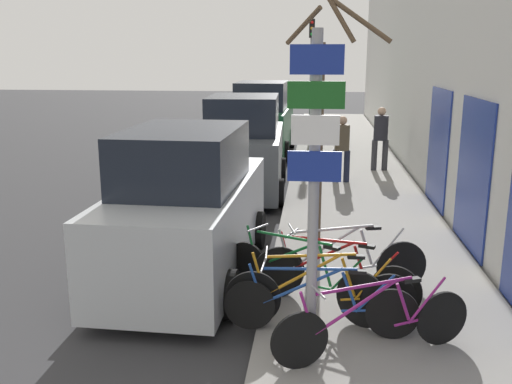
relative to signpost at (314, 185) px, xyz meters
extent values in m
plane|color=#333335|center=(-1.64, 7.14, -2.05)|extent=(80.00, 80.00, 0.00)
cube|color=gray|center=(0.96, 9.94, -1.98)|extent=(3.20, 32.00, 0.15)
cube|color=silver|center=(2.71, 9.94, 1.20)|extent=(0.20, 32.00, 6.50)
cube|color=navy|center=(2.59, 3.96, -0.66)|extent=(0.03, 1.88, 2.47)
cube|color=navy|center=(2.59, 6.75, -0.66)|extent=(0.03, 1.88, 2.47)
cylinder|color=#939399|center=(0.00, 0.01, -0.20)|extent=(0.11, 0.11, 3.40)
cube|color=navy|center=(0.00, -0.05, 1.22)|extent=(0.51, 0.02, 0.28)
cube|color=#19591E|center=(0.00, -0.05, 0.89)|extent=(0.55, 0.02, 0.26)
cube|color=white|center=(0.00, -0.05, 0.55)|extent=(0.46, 0.02, 0.29)
cube|color=navy|center=(0.00, -0.05, 0.20)|extent=(0.53, 0.02, 0.30)
cylinder|color=black|center=(-0.11, -0.20, -1.59)|extent=(0.59, 0.28, 0.63)
cylinder|color=black|center=(1.45, 0.47, -1.59)|extent=(0.59, 0.28, 0.63)
cylinder|color=#8C1E72|center=(0.48, 0.05, -1.30)|extent=(0.89, 0.41, 0.52)
cylinder|color=#8C1E72|center=(0.55, 0.08, -1.08)|extent=(1.03, 0.47, 0.08)
cylinder|color=#8C1E72|center=(0.98, 0.27, -1.32)|extent=(0.20, 0.11, 0.45)
cylinder|color=#8C1E72|center=(1.18, 0.35, -1.56)|extent=(0.56, 0.26, 0.08)
cylinder|color=#8C1E72|center=(1.26, 0.38, -1.34)|extent=(0.42, 0.20, 0.50)
cylinder|color=#8C1E72|center=(-0.03, -0.17, -1.32)|extent=(0.20, 0.11, 0.54)
cube|color=black|center=(1.06, 0.30, -1.08)|extent=(0.22, 0.15, 0.04)
cylinder|color=#99999E|center=(0.05, -0.13, -1.05)|extent=(0.20, 0.41, 0.02)
cylinder|color=black|center=(-0.72, 0.60, -1.60)|extent=(0.61, 0.06, 0.60)
cylinder|color=black|center=(0.92, 0.54, -1.60)|extent=(0.61, 0.06, 0.60)
cylinder|color=#1E4799|center=(-0.10, 0.58, -1.32)|extent=(0.92, 0.07, 0.50)
cylinder|color=#1E4799|center=(-0.02, 0.58, -1.11)|extent=(1.07, 0.07, 0.08)
cylinder|color=#1E4799|center=(0.43, 0.56, -1.34)|extent=(0.20, 0.04, 0.44)
cylinder|color=#1E4799|center=(0.63, 0.55, -1.58)|extent=(0.58, 0.05, 0.07)
cylinder|color=#1E4799|center=(0.71, 0.55, -1.36)|extent=(0.43, 0.04, 0.49)
cylinder|color=#1E4799|center=(-0.63, 0.60, -1.34)|extent=(0.20, 0.04, 0.52)
cube|color=black|center=(0.51, 0.56, -1.11)|extent=(0.20, 0.09, 0.04)
cylinder|color=#99999E|center=(-0.55, 0.60, -1.08)|extent=(0.04, 0.44, 0.02)
cylinder|color=black|center=(-0.69, 0.73, -1.56)|extent=(0.68, 0.07, 0.68)
cylinder|color=black|center=(0.91, 0.82, -1.56)|extent=(0.68, 0.07, 0.68)
cylinder|color=orange|center=(-0.09, 0.76, -1.25)|extent=(0.90, 0.09, 0.55)
cylinder|color=orange|center=(-0.01, 0.77, -1.01)|extent=(1.04, 0.09, 0.09)
cylinder|color=orange|center=(0.43, 0.79, -1.28)|extent=(0.20, 0.05, 0.48)
cylinder|color=orange|center=(0.63, 0.80, -1.54)|extent=(0.56, 0.06, 0.08)
cylinder|color=orange|center=(0.71, 0.81, -1.30)|extent=(0.42, 0.05, 0.54)
cylinder|color=orange|center=(-0.61, 0.73, -1.28)|extent=(0.19, 0.04, 0.58)
cube|color=black|center=(0.51, 0.80, -1.02)|extent=(0.20, 0.09, 0.04)
cylinder|color=#99999E|center=(-0.53, 0.74, -0.99)|extent=(0.05, 0.44, 0.02)
cylinder|color=black|center=(-0.87, 1.73, -1.56)|extent=(0.60, 0.40, 0.69)
cylinder|color=black|center=(0.60, 0.80, -1.56)|extent=(0.60, 0.40, 0.69)
cylinder|color=#197233|center=(-0.32, 1.38, -1.24)|extent=(0.85, 0.55, 0.57)
cylinder|color=#197233|center=(-0.25, 1.34, -0.99)|extent=(0.98, 0.63, 0.09)
cylinder|color=#197233|center=(0.16, 1.08, -1.26)|extent=(0.20, 0.14, 0.50)
cylinder|color=#197233|center=(0.34, 0.97, -1.53)|extent=(0.53, 0.35, 0.08)
cylinder|color=#197233|center=(0.42, 0.92, -1.29)|extent=(0.40, 0.27, 0.55)
cylinder|color=#197233|center=(-0.80, 1.69, -1.26)|extent=(0.19, 0.14, 0.60)
cube|color=black|center=(0.23, 1.04, -1.00)|extent=(0.21, 0.17, 0.04)
cylinder|color=#99999E|center=(-0.73, 1.64, -0.97)|extent=(0.25, 0.39, 0.02)
cylinder|color=black|center=(-0.42, 1.69, -1.58)|extent=(0.62, 0.26, 0.65)
cylinder|color=black|center=(1.04, 1.15, -1.58)|extent=(0.62, 0.26, 0.65)
cylinder|color=red|center=(0.13, 1.49, -1.28)|extent=(0.83, 0.33, 0.53)
cylinder|color=red|center=(0.20, 1.46, -1.05)|extent=(0.96, 0.38, 0.08)
cylinder|color=red|center=(0.60, 1.31, -1.30)|extent=(0.19, 0.10, 0.47)
cylinder|color=red|center=(0.78, 1.25, -1.55)|extent=(0.52, 0.22, 0.08)
cylinder|color=red|center=(0.85, 1.22, -1.33)|extent=(0.40, 0.17, 0.52)
cylinder|color=red|center=(-0.35, 1.66, -1.30)|extent=(0.19, 0.09, 0.56)
cube|color=black|center=(0.67, 1.29, -1.05)|extent=(0.22, 0.14, 0.04)
cylinder|color=#99999E|center=(-0.27, 1.63, -1.03)|extent=(0.17, 0.42, 0.02)
cylinder|color=black|center=(-0.44, 1.57, -1.55)|extent=(0.69, 0.19, 0.70)
cylinder|color=black|center=(1.22, 1.96, -1.55)|extent=(0.69, 0.19, 0.70)
cylinder|color=#B7B7BC|center=(0.18, 1.72, -1.23)|extent=(0.94, 0.25, 0.57)
cylinder|color=#B7B7BC|center=(0.26, 1.73, -0.98)|extent=(1.09, 0.29, 0.09)
cylinder|color=#B7B7BC|center=(0.72, 1.84, -1.25)|extent=(0.21, 0.08, 0.50)
cylinder|color=#B7B7BC|center=(0.93, 1.89, -1.53)|extent=(0.59, 0.17, 0.08)
cylinder|color=#B7B7BC|center=(1.01, 1.91, -1.28)|extent=(0.44, 0.13, 0.56)
cylinder|color=#B7B7BC|center=(-0.36, 1.59, -1.25)|extent=(0.20, 0.08, 0.60)
cube|color=black|center=(0.80, 1.86, -0.99)|extent=(0.21, 0.12, 0.04)
cylinder|color=#99999E|center=(-0.27, 1.61, -0.96)|extent=(0.12, 0.43, 0.02)
cube|color=#B2B7BC|center=(-1.87, 2.60, -1.24)|extent=(1.88, 4.55, 1.27)
cube|color=black|center=(-1.88, 2.42, -0.18)|extent=(1.63, 2.39, 0.83)
cylinder|color=black|center=(-2.69, 4.02, -1.73)|extent=(0.24, 0.66, 0.65)
cylinder|color=black|center=(-0.96, 3.96, -1.73)|extent=(0.24, 0.66, 0.65)
cylinder|color=black|center=(-2.78, 1.23, -1.73)|extent=(0.24, 0.66, 0.65)
cylinder|color=black|center=(-1.06, 1.18, -1.73)|extent=(0.24, 0.66, 0.65)
cube|color=#51565B|center=(-1.70, 8.01, -1.21)|extent=(1.93, 4.29, 1.33)
cube|color=black|center=(-1.70, 7.84, -0.11)|extent=(1.68, 2.26, 0.86)
cylinder|color=black|center=(-2.64, 9.28, -1.73)|extent=(0.24, 0.65, 0.64)
cylinder|color=black|center=(-0.87, 9.35, -1.73)|extent=(0.24, 0.65, 0.64)
cylinder|color=black|center=(-2.54, 6.66, -1.73)|extent=(0.24, 0.65, 0.64)
cylinder|color=black|center=(-0.77, 6.73, -1.73)|extent=(0.24, 0.65, 0.64)
cube|color=#144728|center=(-1.77, 13.61, -1.19)|extent=(1.85, 4.69, 1.36)
cube|color=black|center=(-1.77, 13.42, -0.06)|extent=(1.63, 2.45, 0.89)
cylinder|color=black|center=(-2.62, 15.07, -1.71)|extent=(0.23, 0.68, 0.68)
cylinder|color=black|center=(-0.86, 15.03, -1.71)|extent=(0.23, 0.68, 0.68)
cylinder|color=black|center=(-2.68, 12.18, -1.71)|extent=(0.23, 0.68, 0.68)
cylinder|color=black|center=(-0.92, 12.15, -1.71)|extent=(0.23, 0.68, 0.68)
cylinder|color=#1E2338|center=(0.81, 8.81, -1.50)|extent=(0.15, 0.15, 0.81)
cylinder|color=#1E2338|center=(0.54, 8.90, -1.50)|extent=(0.15, 0.15, 0.81)
cylinder|color=brown|center=(0.68, 8.86, -0.77)|extent=(0.37, 0.37, 0.64)
sphere|color=tan|center=(0.68, 8.86, -0.34)|extent=(0.22, 0.22, 0.22)
cylinder|color=#333338|center=(1.95, 10.45, -1.48)|extent=(0.16, 0.16, 0.85)
cylinder|color=#333338|center=(1.65, 10.41, -1.48)|extent=(0.16, 0.16, 0.85)
cylinder|color=#26262D|center=(1.80, 10.43, -0.71)|extent=(0.39, 0.39, 0.67)
sphere|color=tan|center=(1.80, 10.43, -0.26)|extent=(0.23, 0.23, 0.23)
cylinder|color=brown|center=(0.03, 4.07, -0.22)|extent=(0.20, 0.20, 3.35)
cylinder|color=brown|center=(0.30, 3.98, 1.90)|extent=(0.63, 0.28, 0.93)
cylinder|color=brown|center=(-0.24, 4.37, 1.72)|extent=(0.64, 0.68, 0.61)
cylinder|color=brown|center=(0.59, 3.96, 1.84)|extent=(1.17, 0.30, 0.85)
cylinder|color=#939399|center=(-0.20, 15.55, 0.35)|extent=(0.10, 0.10, 4.50)
cube|color=black|center=(-0.20, 15.45, 2.15)|extent=(0.20, 0.16, 0.64)
sphere|color=red|center=(-0.20, 15.36, 2.35)|extent=(0.11, 0.11, 0.11)
sphere|color=orange|center=(-0.20, 15.36, 2.15)|extent=(0.11, 0.11, 0.11)
sphere|color=green|center=(-0.20, 15.36, 1.95)|extent=(0.11, 0.11, 0.11)
camera|label=1|loc=(0.00, -5.53, 1.26)|focal=40.00mm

